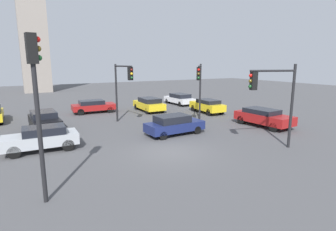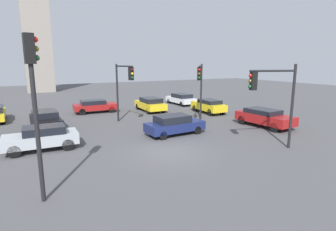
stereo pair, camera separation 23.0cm
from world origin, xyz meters
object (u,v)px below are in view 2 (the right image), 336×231
traffic_light_3 (273,91)px  car_3 (95,106)px  traffic_light_0 (124,81)px  car_0 (150,104)px  car_1 (181,99)px  car_7 (46,120)px  car_2 (174,124)px  car_5 (264,117)px  traffic_light_1 (200,81)px  car_8 (42,137)px  car_6 (209,106)px  traffic_light_2 (34,90)px

traffic_light_3 → car_3: traffic_light_3 is taller
traffic_light_0 → car_0: 6.87m
car_1 → car_7: car_7 is taller
traffic_light_3 → car_0: bearing=-71.1°
traffic_light_3 → car_2: 6.97m
car_5 → car_7: size_ratio=1.09×
car_1 → traffic_light_1: bearing=155.4°
traffic_light_0 → traffic_light_3: (5.18, -10.41, -0.08)m
car_7 → car_0: bearing=106.4°
car_3 → car_5: 16.30m
traffic_light_3 → car_1: 18.00m
car_0 → traffic_light_0: bearing=136.9°
car_8 → car_6: bearing=-161.1°
car_3 → car_5: car_5 is taller
car_6 → car_7: size_ratio=0.95×
traffic_light_1 → traffic_light_2: 14.86m
car_1 → car_5: (-0.15, -13.01, 0.07)m
car_3 → car_0: bearing=-17.0°
car_3 → car_7: 7.47m
traffic_light_3 → car_8: 13.53m
traffic_light_1 → car_0: traffic_light_1 is taller
car_2 → car_6: 9.09m
car_2 → car_8: size_ratio=1.04×
traffic_light_0 → car_0: (4.39, 4.50, -2.77)m
traffic_light_2 → traffic_light_3: 12.15m
traffic_light_3 → car_0: 15.17m
car_7 → car_8: bearing=-9.4°
traffic_light_2 → car_8: (0.39, 6.46, -3.36)m
car_8 → car_2: bearing=177.1°
car_1 → car_8: bearing=122.4°
traffic_light_2 → car_8: traffic_light_2 is taller
car_6 → traffic_light_2: bearing=127.4°
traffic_light_0 → traffic_light_3: bearing=18.9°
traffic_light_3 → car_3: size_ratio=1.15×
car_3 → traffic_light_3: bearing=-67.3°
traffic_light_1 → car_0: (-1.21, 7.22, -2.81)m
car_2 → car_7: car_7 is taller
car_7 → car_1: bearing=108.1°
traffic_light_0 → car_0: size_ratio=1.12×
car_0 → car_7: bearing=110.5°
traffic_light_3 → car_5: (4.24, 4.23, -2.66)m
car_0 → car_2: car_0 is taller
car_3 → car_6: (10.06, -5.70, 0.05)m
car_5 → traffic_light_0: bearing=-127.4°
traffic_light_1 → traffic_light_3: traffic_light_3 is taller
car_5 → car_8: size_ratio=1.16×
car_1 → traffic_light_2: bearing=134.7°
traffic_light_0 → traffic_light_1: traffic_light_1 is taller
car_0 → car_7: size_ratio=1.01×
traffic_light_0 → car_1: bearing=118.0°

